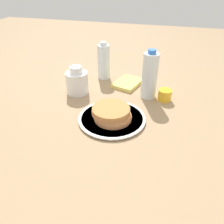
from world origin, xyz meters
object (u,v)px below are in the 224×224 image
at_px(juice_glass, 165,95).
at_px(water_bottle_near, 150,76).
at_px(plate, 112,118).
at_px(cream_jug, 77,82).
at_px(pancake_stack, 112,113).
at_px(water_bottle_mid, 104,62).

relative_size(juice_glass, water_bottle_near, 0.27).
xyz_separation_m(juice_glass, water_bottle_near, (0.02, 0.09, 0.09)).
relative_size(plate, cream_jug, 2.02).
distance_m(pancake_stack, water_bottle_mid, 0.46).
height_order(cream_jug, water_bottle_mid, water_bottle_mid).
bearing_deg(water_bottle_near, cream_jug, 98.47).
distance_m(plate, cream_jug, 0.32).
bearing_deg(plate, juice_glass, -41.76).
bearing_deg(plate, pancake_stack, -166.45).
bearing_deg(juice_glass, plate, 138.24).
bearing_deg(juice_glass, water_bottle_mid, 64.32).
bearing_deg(cream_jug, juice_glass, -85.01).
height_order(pancake_stack, cream_jug, cream_jug).
bearing_deg(plate, cream_jug, 51.17).
bearing_deg(water_bottle_near, pancake_stack, 154.32).
bearing_deg(juice_glass, water_bottle_near, 80.05).
height_order(pancake_stack, water_bottle_mid, water_bottle_mid).
bearing_deg(pancake_stack, water_bottle_near, -25.68).
xyz_separation_m(plate, pancake_stack, (-0.01, -0.00, 0.03)).
bearing_deg(pancake_stack, plate, 13.55).
distance_m(plate, water_bottle_near, 0.30).
bearing_deg(cream_jug, pancake_stack, -129.42).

